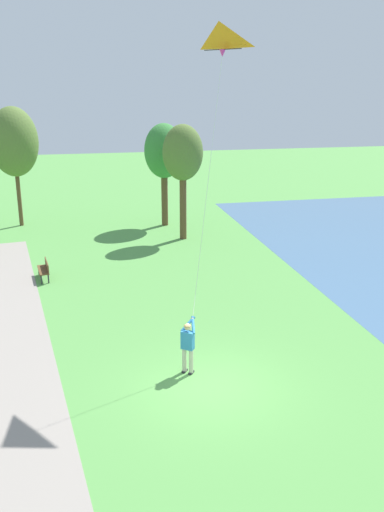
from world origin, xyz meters
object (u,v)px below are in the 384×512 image
Objects in this scene: tree_horizon_far at (183,155)px; tree_treeline_left at (14,142)px; flying_kite at (219,41)px; tree_behind_path at (164,152)px; park_bench_near_walkway at (45,269)px; person_kite_flyer at (188,343)px.

tree_treeline_left is at bearing 151.24° from tree_horizon_far.
tree_behind_path is at bearing 86.63° from flying_kite.
person_kite_flyer is at bearing -64.36° from park_bench_near_walkway.
tree_horizon_far is (2.94, 15.77, 3.95)m from person_kite_flyer.
park_bench_near_walkway is at bearing -144.32° from tree_horizon_far.
flying_kite is 14.84m from tree_horizon_far.
person_kite_flyer is 9.44m from flying_kite.
tree_treeline_left is at bearing 100.01° from park_bench_near_walkway.
tree_behind_path is at bearing 82.88° from person_kite_flyer.
tree_horizon_far is 11.13m from tree_treeline_left.
tree_behind_path is at bearing 98.65° from tree_horizon_far.
park_bench_near_walkway is 12.41m from tree_behind_path.
flying_kite is 1.37× the size of tree_behind_path.
person_kite_flyer is 0.20× the size of flying_kite.
tree_treeline_left is at bearing 113.16° from flying_kite.
flying_kite is 1.33× the size of tree_horizon_far.
park_bench_near_walkway is 12.15m from tree_treeline_left.
flying_kite reaches higher than park_bench_near_walkway.
park_bench_near_walkway is 10.61m from tree_horizon_far.
tree_treeline_left reaches higher than park_bench_near_walkway.
tree_horizon_far reaches higher than tree_behind_path.
park_bench_near_walkway is at bearing 115.64° from person_kite_flyer.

